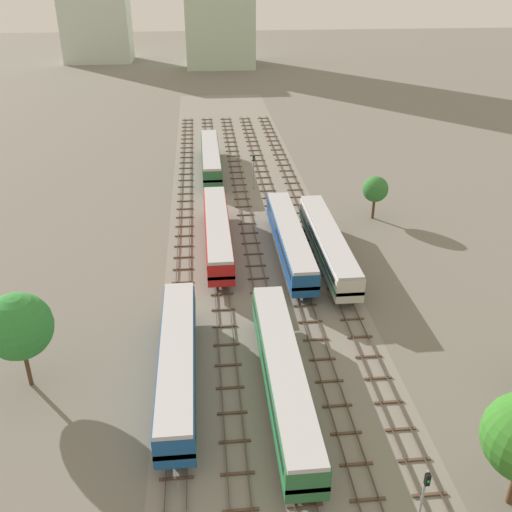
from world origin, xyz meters
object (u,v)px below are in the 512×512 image
at_px(signal_post_near, 423,498).
at_px(passenger_coach_centre_left_nearest, 284,373).
at_px(passenger_coach_left_farther, 211,156).
at_px(signal_post_nearest, 254,168).
at_px(passenger_coach_left_far, 217,230).
at_px(passenger_coach_centre_midfar, 290,238).
at_px(passenger_coach_centre_right_mid, 328,242).
at_px(diesel_railcar_far_left_near, 178,360).

bearing_deg(signal_post_near, passenger_coach_centre_left_nearest, 115.16).
bearing_deg(passenger_coach_left_farther, signal_post_nearest, -56.00).
bearing_deg(passenger_coach_centre_left_nearest, passenger_coach_left_farther, 94.22).
distance_m(passenger_coach_left_far, passenger_coach_left_farther, 29.52).
bearing_deg(passenger_coach_centre_midfar, passenger_coach_centre_right_mid, -19.49).
bearing_deg(passenger_coach_left_farther, passenger_coach_centre_right_mid, -69.64).
height_order(passenger_coach_centre_right_mid, passenger_coach_left_farther, same).
xyz_separation_m(signal_post_nearest, signal_post_near, (4.21, -61.02, 0.19)).
height_order(diesel_railcar_far_left_near, passenger_coach_centre_right_mid, same).
bearing_deg(passenger_coach_left_far, signal_post_nearest, 72.63).
xyz_separation_m(passenger_coach_centre_left_nearest, signal_post_nearest, (2.10, 47.59, 0.91)).
relative_size(passenger_coach_centre_left_nearest, passenger_coach_left_farther, 1.00).
distance_m(passenger_coach_centre_midfar, signal_post_nearest, 23.27).
xyz_separation_m(passenger_coach_centre_right_mid, passenger_coach_centre_midfar, (-4.21, 1.49, 0.00)).
distance_m(diesel_railcar_far_left_near, passenger_coach_centre_midfar, 25.27).
bearing_deg(passenger_coach_centre_midfar, passenger_coach_centre_left_nearest, -99.77).
height_order(passenger_coach_centre_right_mid, passenger_coach_left_far, same).
xyz_separation_m(passenger_coach_centre_midfar, passenger_coach_left_farther, (-8.41, 32.50, 0.00)).
xyz_separation_m(passenger_coach_centre_left_nearest, passenger_coach_left_far, (-4.21, 27.42, 0.00)).
height_order(signal_post_nearest, signal_post_near, signal_post_near).
height_order(passenger_coach_left_farther, signal_post_near, signal_post_near).
distance_m(passenger_coach_left_far, signal_post_near, 42.20).
distance_m(passenger_coach_centre_right_mid, signal_post_near, 36.45).
xyz_separation_m(diesel_railcar_far_left_near, passenger_coach_left_far, (4.21, 24.88, 0.02)).
height_order(passenger_coach_centre_midfar, passenger_coach_left_farther, same).
relative_size(passenger_coach_centre_right_mid, passenger_coach_centre_midfar, 1.00).
relative_size(passenger_coach_centre_left_nearest, passenger_coach_centre_midfar, 1.00).
bearing_deg(passenger_coach_centre_midfar, signal_post_nearest, 95.19).
bearing_deg(passenger_coach_centre_left_nearest, passenger_coach_left_far, 98.72).
bearing_deg(passenger_coach_left_far, passenger_coach_centre_left_nearest, -81.28).
distance_m(signal_post_nearest, signal_post_near, 61.16).
distance_m(passenger_coach_centre_left_nearest, diesel_railcar_far_left_near, 8.79).
relative_size(passenger_coach_left_farther, signal_post_nearest, 3.95).
relative_size(passenger_coach_centre_left_nearest, diesel_railcar_far_left_near, 1.07).
distance_m(passenger_coach_centre_right_mid, passenger_coach_left_far, 13.39).
distance_m(passenger_coach_left_far, signal_post_nearest, 21.15).
bearing_deg(passenger_coach_left_far, passenger_coach_centre_midfar, -19.55).
height_order(passenger_coach_centre_left_nearest, signal_post_near, signal_post_near).
relative_size(diesel_railcar_far_left_near, signal_post_near, 3.47).
distance_m(diesel_railcar_far_left_near, passenger_coach_left_farther, 54.57).
bearing_deg(passenger_coach_left_farther, diesel_railcar_far_left_near, -94.42).
distance_m(passenger_coach_centre_right_mid, passenger_coach_centre_midfar, 4.46).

